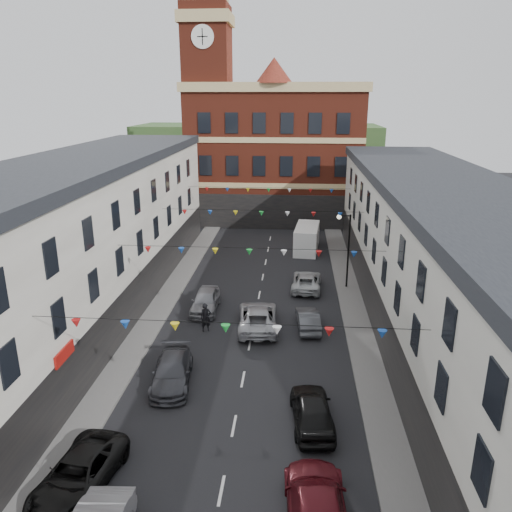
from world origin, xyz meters
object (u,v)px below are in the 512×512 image
(street_lamp, at_px, (346,241))
(moving_car, at_px, (258,317))
(car_right_d, at_px, (312,410))
(white_van, at_px, (307,238))
(car_left_e, at_px, (205,300))
(car_right_e, at_px, (308,319))
(car_left_c, at_px, (78,474))
(pedestrian, at_px, (206,318))
(car_right_f, at_px, (306,281))
(car_left_d, at_px, (172,372))
(car_right_c, at_px, (317,508))

(street_lamp, bearing_deg, moving_car, -129.32)
(car_right_d, xyz_separation_m, white_van, (0.20, 27.62, 0.46))
(moving_car, xyz_separation_m, white_van, (3.48, 17.62, 0.48))
(car_left_e, relative_size, white_van, 0.80)
(car_right_d, distance_m, white_van, 27.63)
(street_lamp, xyz_separation_m, car_right_e, (-2.95, -7.48, -3.26))
(car_left_c, xyz_separation_m, pedestrian, (2.50, 13.94, 0.27))
(car_right_f, bearing_deg, street_lamp, -169.32)
(car_left_d, relative_size, car_right_e, 1.24)
(street_lamp, relative_size, car_right_e, 1.55)
(car_right_c, bearing_deg, pedestrian, -69.08)
(car_right_d, bearing_deg, car_left_e, -65.12)
(car_left_c, relative_size, white_van, 0.88)
(moving_car, bearing_deg, car_left_d, 56.04)
(street_lamp, height_order, car_left_d, street_lamp)
(car_right_d, xyz_separation_m, car_right_f, (0.02, 17.22, -0.11))
(car_right_c, bearing_deg, car_left_d, -52.88)
(street_lamp, height_order, white_van, street_lamp)
(car_left_d, distance_m, car_right_f, 16.05)
(car_left_c, relative_size, car_left_e, 1.10)
(street_lamp, xyz_separation_m, car_right_f, (-2.93, -0.39, -3.24))
(car_right_c, height_order, car_right_f, car_right_c)
(car_left_d, xyz_separation_m, car_right_d, (7.30, -2.94, 0.07))
(car_right_e, bearing_deg, car_right_c, 84.88)
(car_left_d, relative_size, car_right_c, 0.88)
(car_left_c, relative_size, car_right_d, 1.08)
(car_right_f, xyz_separation_m, pedestrian, (-6.62, -8.01, 0.29))
(street_lamp, relative_size, white_van, 1.08)
(street_lamp, relative_size, moving_car, 1.10)
(car_left_c, xyz_separation_m, car_left_d, (1.80, 7.66, 0.02))
(car_right_d, xyz_separation_m, moving_car, (-3.28, 10.00, -0.01))
(car_left_e, distance_m, white_van, 16.87)
(car_right_e, bearing_deg, car_left_d, 39.49)
(street_lamp, height_order, moving_car, street_lamp)
(car_left_e, xyz_separation_m, car_right_c, (7.20, -18.24, 0.03))
(moving_car, height_order, white_van, white_van)
(pedestrian, bearing_deg, white_van, 46.68)
(car_left_c, xyz_separation_m, car_right_d, (9.10, 4.72, 0.09))
(car_left_e, distance_m, car_right_c, 19.61)
(car_left_e, xyz_separation_m, pedestrian, (0.60, -3.25, 0.20))
(car_left_c, distance_m, car_right_d, 10.25)
(car_right_d, bearing_deg, car_right_e, -95.12)
(car_right_d, bearing_deg, car_left_c, 22.28)
(moving_car, relative_size, pedestrian, 2.86)
(car_left_d, bearing_deg, car_left_e, 82.85)
(car_right_f, height_order, pedestrian, pedestrian)
(car_left_e, distance_m, pedestrian, 3.31)
(car_left_d, xyz_separation_m, moving_car, (4.01, 7.06, 0.06))
(car_right_c, distance_m, pedestrian, 16.38)
(car_left_d, xyz_separation_m, car_right_f, (7.31, 14.29, -0.03))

